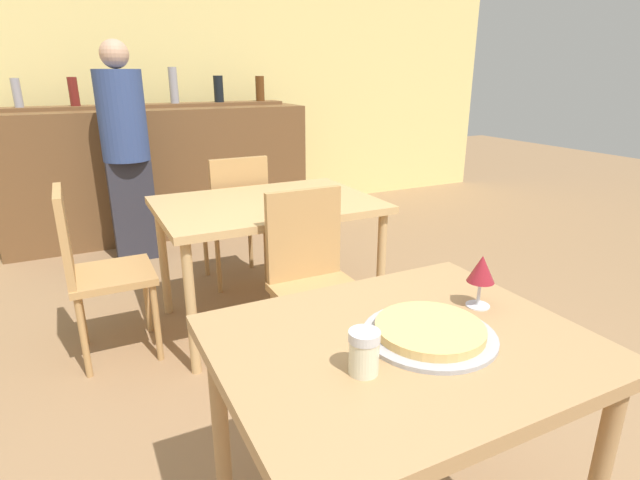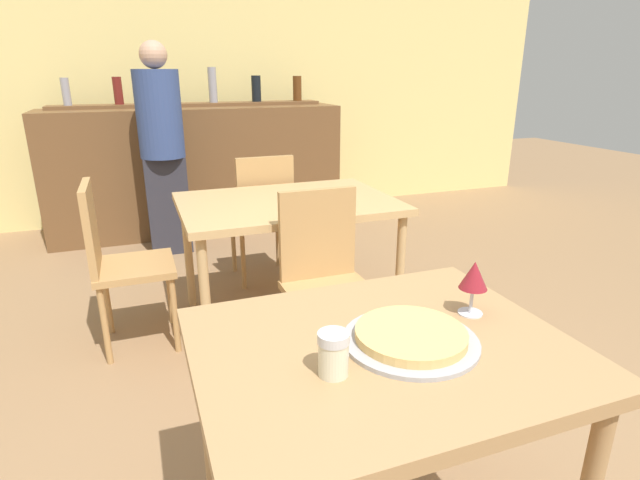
% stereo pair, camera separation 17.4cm
% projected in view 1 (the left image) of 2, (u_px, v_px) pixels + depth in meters
% --- Properties ---
extents(wall_back, '(8.00, 0.05, 2.80)m').
position_uv_depth(wall_back, '(143.00, 74.00, 4.63)').
color(wall_back, '#EAD684').
rests_on(wall_back, ground_plane).
extents(dining_table_near, '(0.95, 0.77, 0.76)m').
position_uv_depth(dining_table_near, '(401.00, 371.00, 1.32)').
color(dining_table_near, '#A87F51').
rests_on(dining_table_near, ground_plane).
extents(dining_table_far, '(1.20, 0.85, 0.73)m').
position_uv_depth(dining_table_far, '(267.00, 214.00, 2.82)').
color(dining_table_far, tan).
rests_on(dining_table_far, ground_plane).
extents(bar_counter, '(2.60, 0.56, 1.12)m').
position_uv_depth(bar_counter, '(161.00, 173.00, 4.48)').
color(bar_counter, brown).
rests_on(bar_counter, ground_plane).
extents(bar_back_shelf, '(2.39, 0.24, 0.34)m').
position_uv_depth(bar_back_shelf, '(156.00, 100.00, 4.41)').
color(bar_back_shelf, brown).
rests_on(bar_back_shelf, bar_counter).
extents(chair_far_side_front, '(0.40, 0.40, 0.90)m').
position_uv_depth(chair_far_side_front, '(313.00, 273.00, 2.36)').
color(chair_far_side_front, tan).
rests_on(chair_far_side_front, ground_plane).
extents(chair_far_side_back, '(0.40, 0.40, 0.90)m').
position_uv_depth(chair_far_side_back, '(237.00, 212.00, 3.37)').
color(chair_far_side_back, tan).
rests_on(chair_far_side_back, ground_plane).
extents(chair_far_side_left, '(0.40, 0.40, 0.90)m').
position_uv_depth(chair_far_side_left, '(92.00, 264.00, 2.47)').
color(chair_far_side_left, tan).
rests_on(chair_far_side_left, ground_plane).
extents(pizza_tray, '(0.35, 0.35, 0.04)m').
position_uv_depth(pizza_tray, '(430.00, 332.00, 1.30)').
color(pizza_tray, '#A3A3A8').
rests_on(pizza_tray, dining_table_near).
extents(cheese_shaker, '(0.07, 0.07, 0.11)m').
position_uv_depth(cheese_shaker, '(364.00, 352.00, 1.13)').
color(cheese_shaker, beige).
rests_on(cheese_shaker, dining_table_near).
extents(person_standing, '(0.34, 0.34, 1.64)m').
position_uv_depth(person_standing, '(126.00, 146.00, 3.74)').
color(person_standing, '#2D2D38').
rests_on(person_standing, ground_plane).
extents(wine_glass, '(0.08, 0.08, 0.16)m').
position_uv_depth(wine_glass, '(481.00, 270.00, 1.44)').
color(wine_glass, silver).
rests_on(wine_glass, dining_table_near).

